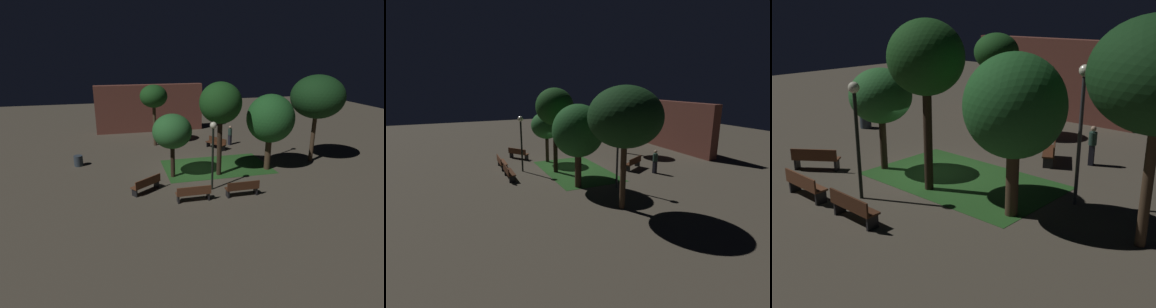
# 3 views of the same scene
# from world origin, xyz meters

# --- Properties ---
(ground_plane) EXTENTS (60.00, 60.00, 0.00)m
(ground_plane) POSITION_xyz_m (0.00, 0.00, 0.00)
(ground_plane) COLOR #4C4438
(grass_lawn) EXTENTS (6.97, 4.23, 0.01)m
(grass_lawn) POSITION_xyz_m (1.42, 0.14, 0.01)
(grass_lawn) COLOR #23511E
(grass_lawn) RESTS_ON ground
(bench_near_trees) EXTENTS (1.80, 0.49, 0.88)m
(bench_near_trees) POSITION_xyz_m (-1.34, -4.55, 0.48)
(bench_near_trees) COLOR brown
(bench_near_trees) RESTS_ON ground
(bench_back_row) EXTENTS (1.80, 0.49, 0.88)m
(bench_back_row) POSITION_xyz_m (1.34, -4.55, 0.48)
(bench_back_row) COLOR #422314
(bench_back_row) RESTS_ON ground
(bench_by_lamp) EXTENTS (1.74, 1.45, 0.88)m
(bench_by_lamp) POSITION_xyz_m (-3.56, -2.81, 0.48)
(bench_by_lamp) COLOR brown
(bench_by_lamp) RESTS_ON ground
(bench_lawn_edge) EXTENTS (1.31, 1.80, 0.88)m
(bench_lawn_edge) POSITION_xyz_m (2.69, 4.11, 0.48)
(bench_lawn_edge) COLOR #422314
(bench_lawn_edge) RESTS_ON ground
(tree_left_canopy) EXTENTS (3.50, 3.50, 5.95)m
(tree_left_canopy) POSITION_xyz_m (8.19, -0.33, 4.49)
(tree_left_canopy) COLOR #423021
(tree_left_canopy) RESTS_ON ground
(tree_lawn_side) EXTENTS (2.17, 2.17, 4.91)m
(tree_lawn_side) POSITION_xyz_m (-1.88, 6.24, 3.94)
(tree_lawn_side) COLOR #423021
(tree_lawn_side) RESTS_ON ground
(tree_right_canopy) EXTENTS (2.53, 2.53, 5.74)m
(tree_right_canopy) POSITION_xyz_m (1.12, -1.25, 4.46)
(tree_right_canopy) COLOR #2D2116
(tree_right_canopy) RESTS_ON ground
(tree_back_right) EXTENTS (2.37, 2.37, 3.92)m
(tree_back_right) POSITION_xyz_m (-1.74, -0.92, 2.86)
(tree_back_right) COLOR #2D2116
(tree_back_right) RESTS_ON ground
(tree_tall_center) EXTENTS (2.99, 2.99, 4.90)m
(tree_tall_center) POSITION_xyz_m (4.50, -1.06, 3.35)
(tree_tall_center) COLOR #423021
(tree_tall_center) RESTS_ON ground
(lamp_post_path_center) EXTENTS (0.36, 0.36, 4.45)m
(lamp_post_path_center) POSITION_xyz_m (5.55, 0.96, 3.03)
(lamp_post_path_center) COLOR #333338
(lamp_post_path_center) RESTS_ON ground
(lamp_post_plaza_west) EXTENTS (0.36, 0.36, 3.86)m
(lamp_post_plaza_west) POSITION_xyz_m (0.04, -3.32, 2.68)
(lamp_post_plaza_west) COLOR black
(lamp_post_plaza_west) RESTS_ON ground
(trash_bin) EXTENTS (0.58, 0.58, 0.72)m
(trash_bin) POSITION_xyz_m (-7.56, 2.52, 0.36)
(trash_bin) COLOR #2D3842
(trash_bin) RESTS_ON ground
(pedestrian) EXTENTS (0.32, 0.33, 1.61)m
(pedestrian) POSITION_xyz_m (4.10, 4.88, 0.85)
(pedestrian) COLOR black
(pedestrian) RESTS_ON ground
(building_wall_backdrop) EXTENTS (10.00, 0.80, 4.42)m
(building_wall_backdrop) POSITION_xyz_m (-1.66, 11.20, 2.21)
(building_wall_backdrop) COLOR brown
(building_wall_backdrop) RESTS_ON ground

